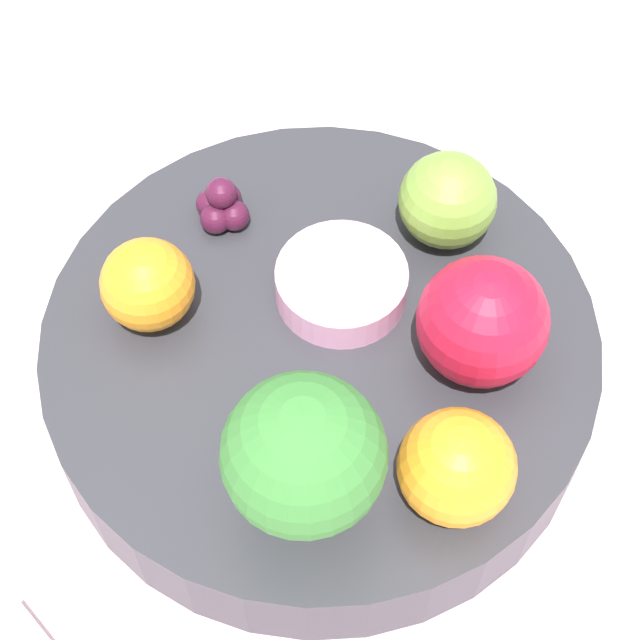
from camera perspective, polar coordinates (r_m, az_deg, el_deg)
name	(u,v)px	position (r m, az deg, el deg)	size (l,w,h in m)	color
ground_plane	(320,400)	(0.52, 0.00, -4.30)	(6.00, 6.00, 0.00)	gray
table_surface	(320,390)	(0.51, 0.00, -3.76)	(1.20, 1.20, 0.02)	silver
bowl	(320,357)	(0.49, 0.00, -1.98)	(0.25, 0.25, 0.04)	#2D2D33
broccoli	(304,457)	(0.39, -0.87, -7.32)	(0.06, 0.06, 0.08)	#99C17A
apple_red	(483,322)	(0.45, 8.67, -0.09)	(0.06, 0.06, 0.06)	#B7142D
apple_green	(448,200)	(0.49, 6.82, 6.36)	(0.04, 0.04, 0.04)	olive
orange_front	(457,467)	(0.42, 7.31, -7.81)	(0.05, 0.05, 0.05)	orange
orange_back	(148,285)	(0.47, -9.18, 1.87)	(0.04, 0.04, 0.04)	orange
grape_cluster	(222,206)	(0.50, -5.27, 6.08)	(0.03, 0.03, 0.03)	#47142D
small_cup	(350,287)	(0.47, 1.60, 1.79)	(0.06, 0.06, 0.02)	#EA9EC6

